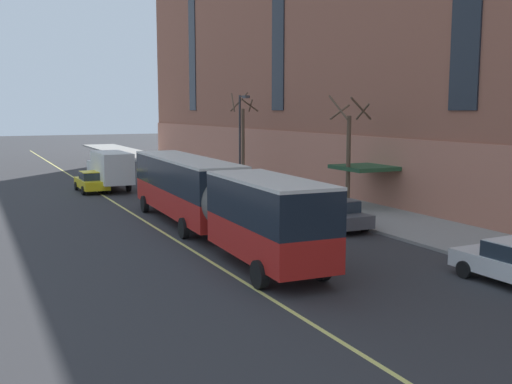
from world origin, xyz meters
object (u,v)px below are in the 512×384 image
Objects in this scene: city_bus at (209,195)px; street_tree_far_uptown at (243,137)px; parked_car_darkgray_3 at (335,214)px; street_tree_mid_block at (349,151)px; parked_car_navy_1 at (181,170)px; street_lamp at (241,132)px; taxi_cab at (92,182)px; box_truck at (110,168)px; parked_car_black_0 at (218,181)px.

street_tree_far_uptown reaches higher than city_bus.
parked_car_darkgray_3 is 0.69× the size of street_tree_mid_block.
street_tree_far_uptown reaches higher than parked_car_navy_1.
street_lamp is (-1.74, 11.66, 0.80)m from street_tree_mid_block.
taxi_cab is (-8.69, 19.73, 0.00)m from parked_car_darkgray_3.
parked_car_navy_1 is 24.80m from parked_car_darkgray_3.
parked_car_darkgray_3 and taxi_cab have the same top height.
parked_car_darkgray_3 is at bearing -131.36° from street_tree_mid_block.
street_tree_mid_block is at bearing -56.70° from box_truck.
parked_car_darkgray_3 is at bearing -7.21° from city_bus.
street_tree_far_uptown is (10.11, 18.21, 1.82)m from city_bus.
parked_car_navy_1 is at bearing 89.55° from parked_car_black_0.
parked_car_black_0 is 15.75m from parked_car_darkgray_3.
box_truck reaches higher than parked_car_black_0.
taxi_cab is 0.66× the size of street_lamp.
street_tree_mid_block is at bearing 48.64° from parked_car_darkgray_3.
parked_car_darkgray_3 is at bearing -100.30° from street_tree_far_uptown.
parked_car_navy_1 is 10.06m from street_lamp.
parked_car_black_0 and parked_car_darkgray_3 have the same top height.
parked_car_black_0 is at bearing -137.05° from street_tree_far_uptown.
parked_car_black_0 is at bearing -31.96° from box_truck.
street_tree_mid_block is 15.12m from street_tree_far_uptown.
box_truck is 10.96m from street_tree_far_uptown.
box_truck is at bearing 17.60° from taxi_cab.
street_lamp is at bearing 83.67° from parked_car_darkgray_3.
street_tree_mid_block reaches higher than city_bus.
street_tree_far_uptown is (12.15, -0.68, 3.10)m from taxi_cab.
parked_car_darkgray_3 is 16.12m from street_lamp.
city_bus is at bearing 172.79° from parked_car_darkgray_3.
parked_car_navy_1 is 10.05m from taxi_cab.
street_lamp is at bearing -116.60° from street_tree_far_uptown.
street_lamp is (10.42, -4.13, 3.67)m from taxi_cab.
street_lamp is at bearing -79.27° from parked_car_navy_1.
city_bus is 4.80× the size of parked_car_navy_1.
taxi_cab is at bearing 158.36° from street_lamp.
parked_car_navy_1 is at bearing 32.60° from box_truck.
street_tree_far_uptown reaches higher than taxi_cab.
parked_car_black_0 is 0.67× the size of box_truck.
city_bus is 2.77× the size of street_tree_far_uptown.
street_tree_mid_block is at bearing -89.98° from street_tree_far_uptown.
parked_car_navy_1 is at bearing 90.03° from parked_car_darkgray_3.
street_tree_mid_block reaches higher than parked_car_darkgray_3.
street_lamp reaches higher than street_tree_mid_block.
street_tree_far_uptown is (3.46, 19.05, 3.11)m from parked_car_darkgray_3.
street_tree_mid_block is 11.81m from street_lamp.
street_lamp reaches higher than parked_car_navy_1.
street_tree_mid_block is at bearing 17.03° from city_bus.
street_lamp reaches higher than city_bus.
taxi_cab is at bearing -162.40° from box_truck.
box_truck is at bearing 173.87° from street_tree_far_uptown.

